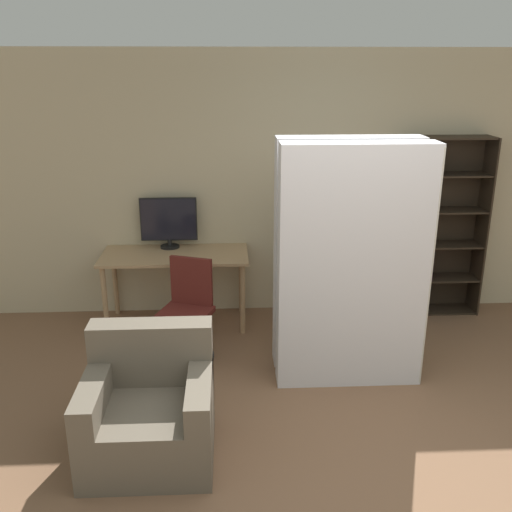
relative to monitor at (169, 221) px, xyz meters
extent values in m
plane|color=brown|center=(1.50, -2.84, -1.03)|extent=(16.00, 16.00, 0.00)
cube|color=#C6B793|center=(1.50, 0.15, 0.32)|extent=(8.00, 0.06, 2.70)
cube|color=tan|center=(0.07, -0.21, -0.29)|extent=(1.45, 0.66, 0.03)
cylinder|color=tan|center=(-0.60, -0.48, -0.67)|extent=(0.05, 0.05, 0.72)
cylinder|color=tan|center=(0.73, -0.48, -0.67)|extent=(0.05, 0.05, 0.72)
cylinder|color=tan|center=(-0.60, 0.06, -0.67)|extent=(0.05, 0.05, 0.72)
cylinder|color=tan|center=(0.73, 0.06, -0.67)|extent=(0.05, 0.05, 0.72)
cylinder|color=black|center=(0.00, 0.00, -0.27)|extent=(0.19, 0.19, 0.02)
cylinder|color=black|center=(0.00, 0.00, -0.23)|extent=(0.04, 0.04, 0.07)
cube|color=black|center=(0.00, 0.00, 0.02)|extent=(0.57, 0.02, 0.45)
cube|color=black|center=(0.00, 0.00, 0.02)|extent=(0.55, 0.03, 0.42)
cylinder|color=#4C4C51|center=(0.20, -0.98, -1.01)|extent=(0.52, 0.52, 0.03)
cylinder|color=#4C4C51|center=(0.20, -0.98, -0.81)|extent=(0.05, 0.05, 0.37)
cube|color=#591E19|center=(0.20, -0.98, -0.60)|extent=(0.56, 0.56, 0.05)
cube|color=#591E19|center=(0.26, -0.79, -0.35)|extent=(0.39, 0.17, 0.45)
cube|color=#2D2319|center=(2.37, -0.05, -0.10)|extent=(0.02, 0.32, 1.87)
cube|color=#2D2319|center=(3.24, -0.05, -0.10)|extent=(0.02, 0.32, 1.87)
cube|color=#2D2319|center=(2.80, 0.11, -0.10)|extent=(0.89, 0.02, 1.87)
cube|color=#2D2319|center=(2.80, -0.05, -1.02)|extent=(0.85, 0.28, 0.02)
cube|color=#2D2319|center=(2.80, -0.05, -0.65)|extent=(0.85, 0.28, 0.02)
cube|color=#2D2319|center=(2.80, -0.05, -0.28)|extent=(0.85, 0.28, 0.02)
cube|color=#2D2319|center=(2.80, -0.05, 0.09)|extent=(0.85, 0.28, 0.02)
cube|color=#2D2319|center=(2.80, -0.05, 0.46)|extent=(0.85, 0.28, 0.02)
cube|color=#2D2319|center=(2.80, -0.05, 0.83)|extent=(0.85, 0.28, 0.02)
cube|color=brown|center=(2.40, -0.07, -0.88)|extent=(0.03, 0.23, 0.27)
cube|color=brown|center=(2.44, -0.06, -0.89)|extent=(0.03, 0.23, 0.23)
cube|color=silver|center=(2.48, -0.05, -0.88)|extent=(0.04, 0.18, 0.26)
cube|color=#232328|center=(2.52, -0.05, -0.90)|extent=(0.03, 0.21, 0.22)
cube|color=orange|center=(2.55, 0.00, -0.87)|extent=(0.02, 0.16, 0.28)
cube|color=teal|center=(2.58, -0.05, -0.90)|extent=(0.03, 0.20, 0.23)
cube|color=#7A2D84|center=(2.63, -0.07, -0.89)|extent=(0.04, 0.17, 0.23)
cube|color=#1E4C9E|center=(2.67, -0.02, -0.89)|extent=(0.04, 0.19, 0.25)
cube|color=#232328|center=(2.40, -0.05, -0.51)|extent=(0.03, 0.20, 0.26)
cube|color=#1E4C9E|center=(2.44, -0.06, -0.49)|extent=(0.03, 0.16, 0.31)
cube|color=brown|center=(2.49, -0.01, -0.50)|extent=(0.04, 0.16, 0.28)
cube|color=#287A38|center=(2.52, -0.01, -0.48)|extent=(0.03, 0.17, 0.32)
cube|color=#232328|center=(2.56, -0.01, -0.53)|extent=(0.03, 0.16, 0.22)
cube|color=orange|center=(2.60, -0.02, -0.50)|extent=(0.04, 0.19, 0.29)
cube|color=#7A2D84|center=(2.64, -0.01, -0.52)|extent=(0.03, 0.20, 0.24)
cube|color=red|center=(2.68, -0.02, -0.48)|extent=(0.04, 0.19, 0.32)
cube|color=#7A2D84|center=(2.71, -0.05, -0.50)|extent=(0.03, 0.22, 0.29)
cube|color=teal|center=(2.40, -0.02, -0.14)|extent=(0.02, 0.20, 0.27)
cube|color=#232328|center=(2.43, -0.05, -0.15)|extent=(0.03, 0.23, 0.25)
cube|color=red|center=(2.46, -0.05, -0.14)|extent=(0.02, 0.23, 0.26)
cube|color=brown|center=(2.49, -0.07, -0.14)|extent=(0.03, 0.23, 0.26)
cube|color=silver|center=(2.40, -0.06, 0.24)|extent=(0.03, 0.19, 0.28)
cube|color=red|center=(2.43, -0.02, 0.25)|extent=(0.02, 0.24, 0.31)
cube|color=orange|center=(2.46, -0.07, 0.21)|extent=(0.02, 0.24, 0.23)
cube|color=#287A38|center=(2.50, -0.01, 0.25)|extent=(0.03, 0.16, 0.31)
cube|color=gold|center=(2.40, -0.06, 0.59)|extent=(0.03, 0.21, 0.24)
cube|color=#1E4C9E|center=(2.44, -0.06, 0.61)|extent=(0.04, 0.23, 0.30)
cube|color=silver|center=(2.48, -0.03, 0.61)|extent=(0.03, 0.23, 0.28)
cube|color=gold|center=(2.52, -0.03, 0.63)|extent=(0.03, 0.24, 0.32)
cube|color=silver|center=(2.55, -0.05, 0.62)|extent=(0.03, 0.19, 0.30)
cube|color=#287A38|center=(2.59, -0.07, 0.60)|extent=(0.03, 0.23, 0.27)
cube|color=brown|center=(2.63, -0.05, 0.59)|extent=(0.04, 0.22, 0.25)
cube|color=#7A2D84|center=(2.67, -0.09, 0.58)|extent=(0.02, 0.18, 0.22)
cube|color=#1E4C9E|center=(2.71, -0.02, 0.60)|extent=(0.04, 0.17, 0.27)
cube|color=silver|center=(1.59, -1.43, -0.03)|extent=(1.19, 0.26, 2.00)
cube|color=beige|center=(2.18, -1.43, -0.03)|extent=(0.01, 0.27, 1.96)
cube|color=silver|center=(1.59, -1.08, -0.03)|extent=(1.19, 0.26, 2.00)
cube|color=beige|center=(2.18, -1.08, -0.03)|extent=(0.01, 0.26, 1.96)
cube|color=#665B4C|center=(0.05, -2.33, -0.83)|extent=(0.85, 0.80, 0.40)
cube|color=#665B4C|center=(0.05, -2.03, -0.40)|extent=(0.85, 0.20, 0.45)
cube|color=#665B4C|center=(-0.29, -2.33, -0.53)|extent=(0.16, 0.80, 0.20)
cube|color=#665B4C|center=(0.40, -2.33, -0.53)|extent=(0.16, 0.80, 0.20)
camera|label=1|loc=(0.61, -5.63, 1.51)|focal=40.00mm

